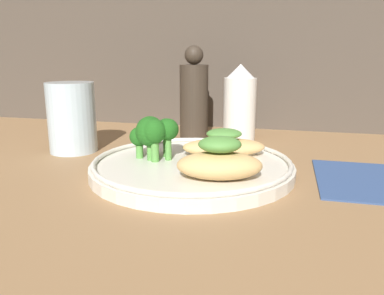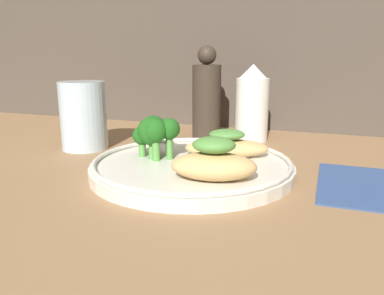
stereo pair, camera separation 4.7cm
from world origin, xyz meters
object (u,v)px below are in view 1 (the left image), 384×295
object	(u,v)px
drinking_glass	(72,117)
pepper_grinder	(194,97)
broccoli_bunch	(153,132)
plate	(192,166)
sauce_bottle	(240,104)

from	to	relation	value
drinking_glass	pepper_grinder	bearing A→B (deg)	43.98
broccoli_bunch	pepper_grinder	size ratio (longest dim) A/B	0.40
plate	broccoli_bunch	xyz separation A→B (cm)	(-5.40, 0.85, 3.92)
sauce_bottle	pepper_grinder	xyz separation A→B (cm)	(-8.30, 0.00, 0.99)
broccoli_bunch	drinking_glass	bearing A→B (deg)	159.57
broccoli_bunch	sauce_bottle	size ratio (longest dim) A/B	0.50
plate	broccoli_bunch	size ratio (longest dim) A/B	3.87
pepper_grinder	broccoli_bunch	bearing A→B (deg)	-90.79
broccoli_bunch	pepper_grinder	world-z (taller)	pepper_grinder
sauce_bottle	drinking_glass	bearing A→B (deg)	-147.77
sauce_bottle	broccoli_bunch	bearing A→B (deg)	-112.43
plate	pepper_grinder	xyz separation A→B (cm)	(-5.11, 21.66, 6.34)
broccoli_bunch	sauce_bottle	world-z (taller)	sauce_bottle
plate	sauce_bottle	bearing A→B (deg)	81.63
plate	sauce_bottle	size ratio (longest dim) A/B	1.93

